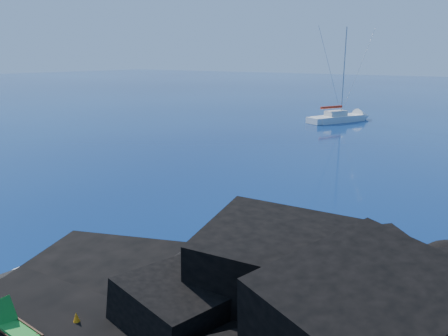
% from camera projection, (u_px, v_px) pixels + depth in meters
% --- Properties ---
extents(beach, '(9.08, 6.86, 0.70)m').
position_uv_depth(beach, '(39.00, 334.00, 13.70)').
color(beach, black).
rests_on(beach, ground).
extents(surf_foam, '(10.00, 8.00, 0.06)m').
position_uv_depth(surf_foam, '(152.00, 281.00, 16.97)').
color(surf_foam, white).
rests_on(surf_foam, ground).
extents(sailboat, '(7.07, 11.58, 12.18)m').
position_uv_depth(sailboat, '(338.00, 122.00, 57.92)').
color(sailboat, silver).
rests_on(sailboat, ground).
extents(deck_chair, '(1.72, 0.79, 1.16)m').
position_uv_depth(deck_chair, '(17.00, 324.00, 12.69)').
color(deck_chair, '#1C7F28').
rests_on(deck_chair, beach).
extents(marker_cone, '(0.45, 0.45, 0.59)m').
position_uv_depth(marker_cone, '(77.00, 321.00, 13.30)').
color(marker_cone, orange).
rests_on(marker_cone, beach).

